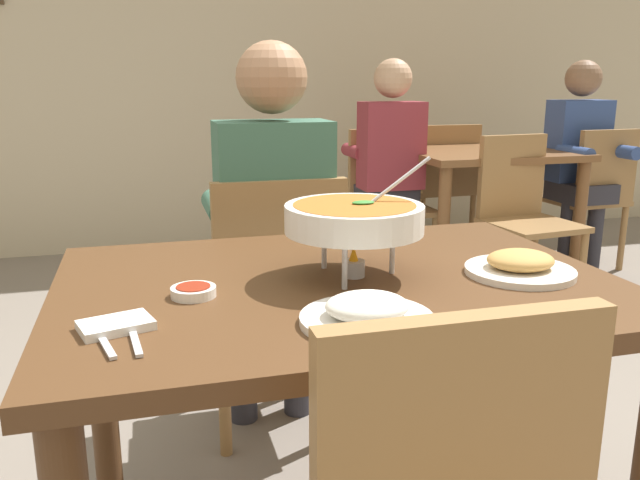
# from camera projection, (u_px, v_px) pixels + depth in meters

# --- Properties ---
(cafe_rear_partition) EXTENTS (10.00, 0.10, 3.00)m
(cafe_rear_partition) POSITION_uv_depth(u_px,v_px,m) (194.00, 34.00, 4.46)
(cafe_rear_partition) COLOR beige
(cafe_rear_partition) RESTS_ON ground_plane
(dining_table_main) EXTENTS (1.19, 0.86, 0.77)m
(dining_table_main) POSITION_uv_depth(u_px,v_px,m) (338.00, 330.00, 1.43)
(dining_table_main) COLOR #51331C
(dining_table_main) RESTS_ON ground_plane
(chair_diner_main) EXTENTS (0.44, 0.44, 0.90)m
(chair_diner_main) POSITION_uv_depth(u_px,v_px,m) (275.00, 292.00, 2.13)
(chair_diner_main) COLOR olive
(chair_diner_main) RESTS_ON ground_plane
(diner_main) EXTENTS (0.40, 0.45, 1.31)m
(diner_main) POSITION_uv_depth(u_px,v_px,m) (272.00, 221.00, 2.11)
(diner_main) COLOR #2D2D38
(diner_main) RESTS_ON ground_plane
(curry_bowl) EXTENTS (0.33, 0.30, 0.26)m
(curry_bowl) POSITION_uv_depth(u_px,v_px,m) (354.00, 219.00, 1.38)
(curry_bowl) COLOR silver
(curry_bowl) RESTS_ON dining_table_main
(rice_plate) EXTENTS (0.24, 0.24, 0.06)m
(rice_plate) POSITION_uv_depth(u_px,v_px,m) (367.00, 313.00, 1.14)
(rice_plate) COLOR white
(rice_plate) RESTS_ON dining_table_main
(appetizer_plate) EXTENTS (0.24, 0.24, 0.06)m
(appetizer_plate) POSITION_uv_depth(u_px,v_px,m) (520.00, 266.00, 1.42)
(appetizer_plate) COLOR white
(appetizer_plate) RESTS_ON dining_table_main
(sauce_dish) EXTENTS (0.09, 0.09, 0.02)m
(sauce_dish) POSITION_uv_depth(u_px,v_px,m) (193.00, 291.00, 1.28)
(sauce_dish) COLOR white
(sauce_dish) RESTS_ON dining_table_main
(napkin_folded) EXTENTS (0.14, 0.11, 0.02)m
(napkin_folded) POSITION_uv_depth(u_px,v_px,m) (116.00, 325.00, 1.11)
(napkin_folded) COLOR white
(napkin_folded) RESTS_ON dining_table_main
(fork_utensil) EXTENTS (0.05, 0.17, 0.01)m
(fork_utensil) POSITION_uv_depth(u_px,v_px,m) (102.00, 339.00, 1.06)
(fork_utensil) COLOR silver
(fork_utensil) RESTS_ON dining_table_main
(spoon_utensil) EXTENTS (0.03, 0.17, 0.01)m
(spoon_utensil) POSITION_uv_depth(u_px,v_px,m) (134.00, 336.00, 1.07)
(spoon_utensil) COLOR silver
(spoon_utensil) RESTS_ON dining_table_main
(dining_table_far) EXTENTS (1.00, 0.80, 0.77)m
(dining_table_far) POSITION_uv_depth(u_px,v_px,m) (486.00, 173.00, 3.95)
(dining_table_far) COLOR brown
(dining_table_far) RESTS_ON ground_plane
(chair_bg_left) EXTENTS (0.47, 0.47, 0.90)m
(chair_bg_left) POSITION_uv_depth(u_px,v_px,m) (592.00, 191.00, 4.07)
(chair_bg_left) COLOR olive
(chair_bg_left) RESTS_ON ground_plane
(chair_bg_middle) EXTENTS (0.45, 0.45, 0.90)m
(chair_bg_middle) POSITION_uv_depth(u_px,v_px,m) (387.00, 195.00, 3.93)
(chair_bg_middle) COLOR olive
(chair_bg_middle) RESTS_ON ground_plane
(chair_bg_right) EXTENTS (0.49, 0.49, 0.90)m
(chair_bg_right) POSITION_uv_depth(u_px,v_px,m) (522.00, 208.00, 3.52)
(chair_bg_right) COLOR olive
(chair_bg_right) RESTS_ON ground_plane
(chair_bg_corner) EXTENTS (0.44, 0.44, 0.90)m
(chair_bg_corner) POSITION_uv_depth(u_px,v_px,m) (443.00, 181.00, 4.47)
(chair_bg_corner) COLOR olive
(chair_bg_corner) RESTS_ON ground_plane
(patron_bg_left) EXTENTS (0.40, 0.45, 1.31)m
(patron_bg_left) POSITION_uv_depth(u_px,v_px,m) (580.00, 153.00, 4.02)
(patron_bg_left) COLOR #2D2D38
(patron_bg_left) RESTS_ON ground_plane
(patron_bg_middle) EXTENTS (0.40, 0.45, 1.31)m
(patron_bg_middle) POSITION_uv_depth(u_px,v_px,m) (389.00, 158.00, 3.79)
(patron_bg_middle) COLOR #2D2D38
(patron_bg_middle) RESTS_ON ground_plane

